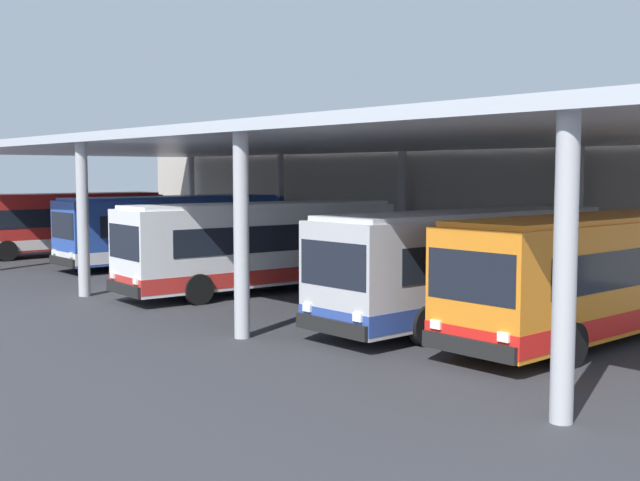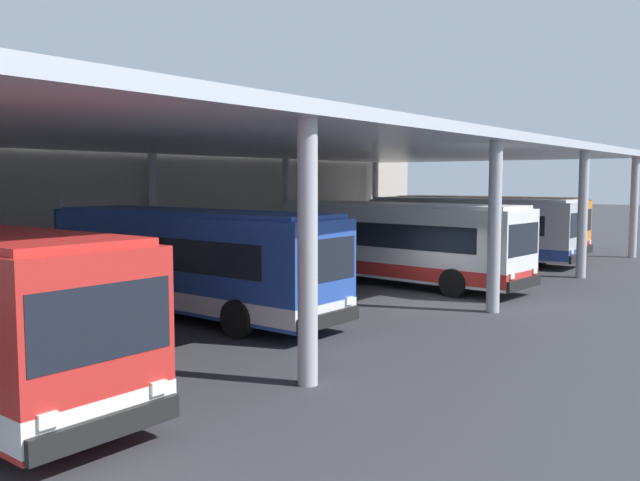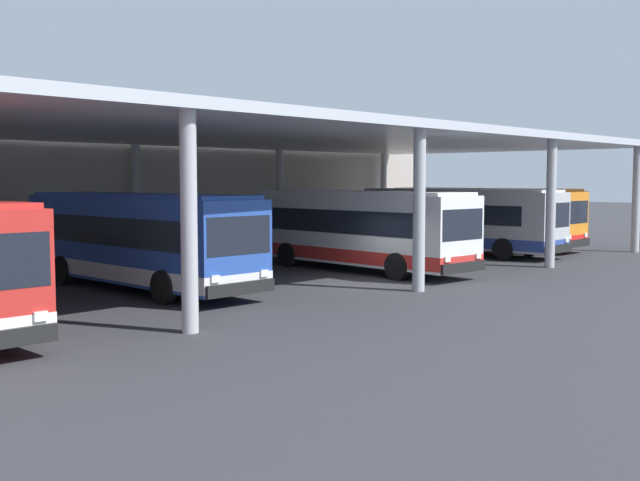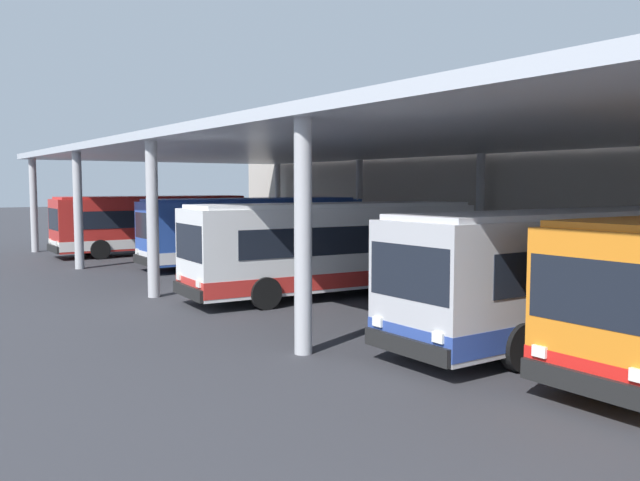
{
  "view_description": "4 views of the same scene",
  "coord_description": "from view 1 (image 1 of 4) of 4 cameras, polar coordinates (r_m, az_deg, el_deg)",
  "views": [
    {
      "loc": [
        25.69,
        -14.31,
        4.25
      ],
      "look_at": [
        4.82,
        4.07,
        1.86
      ],
      "focal_mm": 44.56,
      "sensor_mm": 36.0,
      "label": 1
    },
    {
      "loc": [
        -19.55,
        -10.57,
        4.05
      ],
      "look_at": [
        1.17,
        5.05,
        1.73
      ],
      "focal_mm": 37.79,
      "sensor_mm": 36.0,
      "label": 2
    },
    {
      "loc": [
        -20.4,
        -17.06,
        3.64
      ],
      "look_at": [
        0.29,
        2.14,
        1.39
      ],
      "focal_mm": 43.22,
      "sensor_mm": 36.0,
      "label": 3
    },
    {
      "loc": [
        21.64,
        -10.58,
        3.79
      ],
      "look_at": [
        0.14,
        4.24,
        1.61
      ],
      "focal_mm": 37.53,
      "sensor_mm": 36.0,
      "label": 4
    }
  ],
  "objects": [
    {
      "name": "station_building_facade",
      "position": [
        38.99,
        7.4,
        3.56
      ],
      "size": [
        48.0,
        1.6,
        6.72
      ],
      "primitive_type": "cube",
      "color": "#ADA399",
      "rests_on": "ground"
    },
    {
      "name": "bus_departing",
      "position": [
        21.45,
        19.32,
        -2.31
      ],
      "size": [
        2.75,
        10.54,
        3.17
      ],
      "color": "orange",
      "rests_on": "ground"
    },
    {
      "name": "bus_far_bay",
      "position": [
        22.84,
        10.6,
        -1.7
      ],
      "size": [
        2.73,
        10.53,
        3.17
      ],
      "color": "#B7B7BC",
      "rests_on": "ground"
    },
    {
      "name": "canopy_shelter",
      "position": [
        32.46,
        -3.77,
        6.74
      ],
      "size": [
        40.0,
        17.0,
        5.55
      ],
      "color": "silver",
      "rests_on": "ground"
    },
    {
      "name": "bus_middle_bay",
      "position": [
        28.41,
        -4.2,
        -0.34
      ],
      "size": [
        3.29,
        10.69,
        3.17
      ],
      "color": "white",
      "rests_on": "ground"
    },
    {
      "name": "ground_plane",
      "position": [
        29.71,
        -12.15,
        -3.42
      ],
      "size": [
        200.0,
        200.0,
        0.0
      ],
      "primitive_type": "plane",
      "color": "#333338"
    },
    {
      "name": "banner_sign",
      "position": [
        40.65,
        -2.91,
        1.7
      ],
      "size": [
        0.7,
        0.12,
        3.2
      ],
      "color": "#B2B2B7",
      "rests_on": "platform_kerb"
    },
    {
      "name": "bus_second_bay",
      "position": [
        36.92,
        -10.5,
        0.8
      ],
      "size": [
        2.89,
        10.58,
        3.17
      ],
      "color": "#284CA8",
      "rests_on": "ground"
    },
    {
      "name": "platform_kerb",
      "position": [
        36.83,
        4.01,
        -1.59
      ],
      "size": [
        42.0,
        4.5,
        0.18
      ],
      "primitive_type": "cube",
      "color": "gray",
      "rests_on": "ground"
    },
    {
      "name": "trash_bin",
      "position": [
        42.87,
        -4.09,
        0.12
      ],
      "size": [
        0.52,
        0.52,
        0.98
      ],
      "color": "#236638",
      "rests_on": "platform_kerb"
    },
    {
      "name": "bus_nearest_bay",
      "position": [
        43.06,
        -18.06,
        1.21
      ],
      "size": [
        2.92,
        10.59,
        3.17
      ],
      "color": "red",
      "rests_on": "ground"
    },
    {
      "name": "bench_waiting",
      "position": [
        45.76,
        -6.42,
        0.38
      ],
      "size": [
        1.8,
        0.45,
        0.92
      ],
      "color": "#4C515B",
      "rests_on": "platform_kerb"
    }
  ]
}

